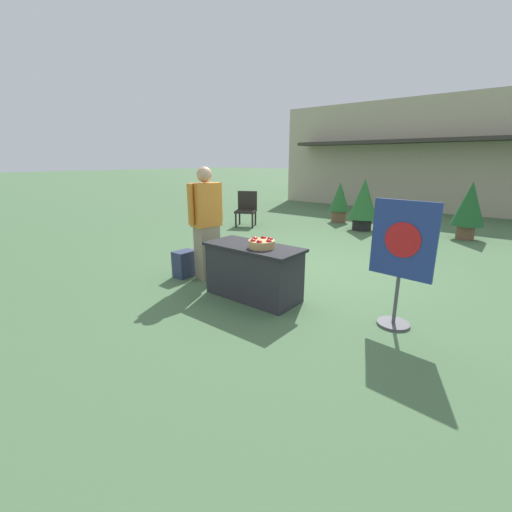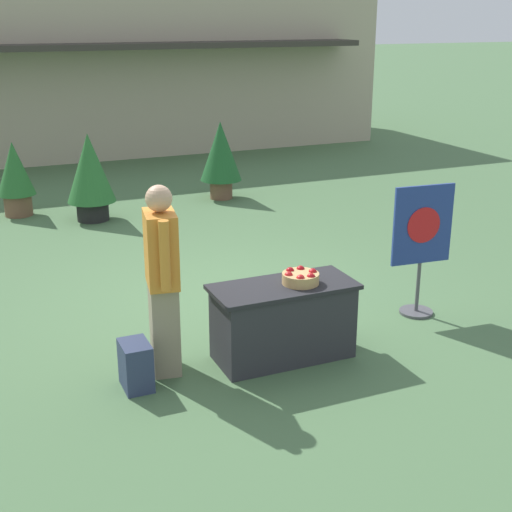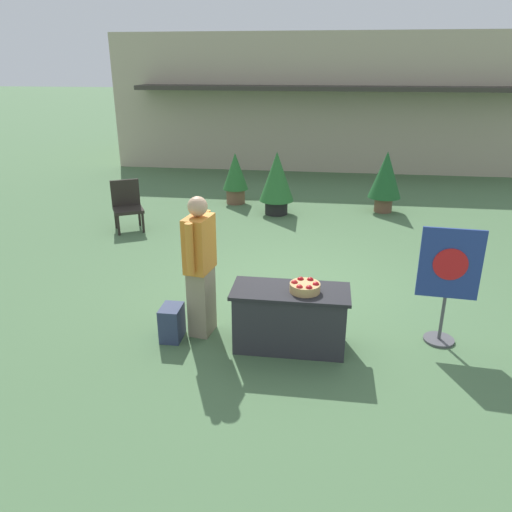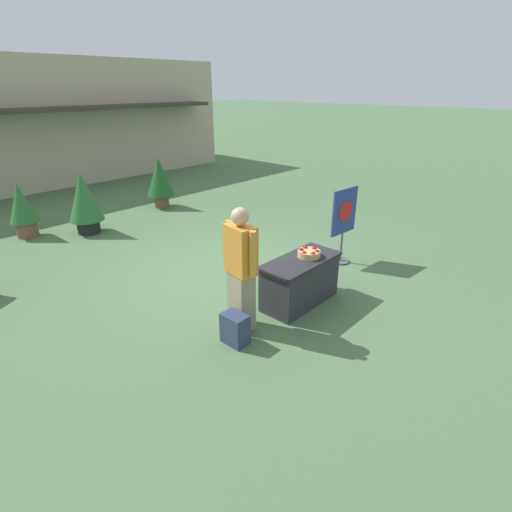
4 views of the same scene
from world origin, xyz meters
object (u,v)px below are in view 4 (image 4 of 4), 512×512
at_px(potted_plant_near_right, 22,208).
at_px(potted_plant_far_left, 160,179).
at_px(backpack, 235,329).
at_px(potted_plant_far_right, 84,200).
at_px(poster_board, 344,222).
at_px(person_visitor, 241,269).
at_px(display_table, 300,281).
at_px(apple_basket, 309,253).

relative_size(potted_plant_near_right, potted_plant_far_left, 0.88).
height_order(backpack, potted_plant_far_right, potted_plant_far_right).
height_order(backpack, poster_board, poster_board).
relative_size(person_visitor, potted_plant_near_right, 1.46).
relative_size(backpack, potted_plant_near_right, 0.35).
bearing_deg(display_table, poster_board, 11.46).
bearing_deg(apple_basket, potted_plant_near_right, 107.08).
height_order(apple_basket, backpack, apple_basket).
distance_m(person_visitor, poster_board, 2.87).
bearing_deg(display_table, backpack, -179.04).
bearing_deg(apple_basket, display_table, 170.38).
relative_size(backpack, potted_plant_far_right, 0.31).
xyz_separation_m(display_table, potted_plant_far_right, (-0.71, 5.44, 0.39)).
bearing_deg(person_visitor, potted_plant_far_right, 95.20).
distance_m(apple_basket, potted_plant_far_right, 5.54).
xyz_separation_m(display_table, backpack, (-1.41, -0.02, -0.16)).
bearing_deg(potted_plant_far_right, display_table, -82.57).
xyz_separation_m(person_visitor, potted_plant_far_left, (2.72, 5.77, -0.11)).
distance_m(poster_board, potted_plant_far_right, 5.66).
xyz_separation_m(potted_plant_near_right, potted_plant_far_right, (1.04, -0.75, 0.10)).
bearing_deg(potted_plant_near_right, backpack, -86.87).
distance_m(display_table, potted_plant_near_right, 6.45).
distance_m(person_visitor, potted_plant_near_right, 6.06).
height_order(display_table, poster_board, poster_board).
distance_m(potted_plant_far_left, potted_plant_far_right, 2.40).
relative_size(backpack, poster_board, 0.30).
bearing_deg(backpack, display_table, 0.96).
bearing_deg(potted_plant_near_right, potted_plant_far_left, -4.15).
xyz_separation_m(apple_basket, potted_plant_far_right, (-0.87, 5.47, -0.03)).
distance_m(display_table, apple_basket, 0.45).
xyz_separation_m(display_table, person_visitor, (-1.09, 0.18, 0.52)).
distance_m(backpack, potted_plant_far_right, 5.54).
relative_size(apple_basket, potted_plant_far_right, 0.25).
distance_m(potted_plant_near_right, potted_plant_far_right, 1.29).
height_order(poster_board, potted_plant_far_left, poster_board).
bearing_deg(potted_plant_near_right, person_visitor, -83.69).
relative_size(poster_board, potted_plant_far_right, 1.04).
bearing_deg(backpack, person_visitor, 31.79).
relative_size(apple_basket, person_visitor, 0.20).
distance_m(apple_basket, potted_plant_near_right, 6.51).
height_order(display_table, apple_basket, apple_basket).
distance_m(person_visitor, backpack, 0.77).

